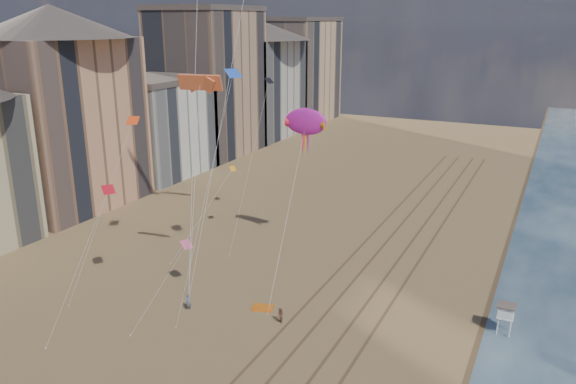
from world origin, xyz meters
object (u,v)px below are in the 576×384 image
Objects in this scene: kite_flyer_a at (189,302)px; lifeguard_stand at (506,311)px; show_kite at (306,122)px; grounded_kite at (263,308)px; kite_flyer_b at (280,316)px.

lifeguard_stand is at bearing -19.59° from kite_flyer_a.
kite_flyer_a is at bearing -162.20° from lifeguard_stand.
lifeguard_stand is 27.78m from show_kite.
lifeguard_stand reaches higher than grounded_kite.
grounded_kite is 20.70m from show_kite.
grounded_kite is at bearing -82.55° from show_kite.
lifeguard_stand is 1.75× the size of kite_flyer_b.
grounded_kite is 3.26m from kite_flyer_b.
lifeguard_stand is at bearing -1.89° from grounded_kite.
grounded_kite is 7.05m from kite_flyer_a.
lifeguard_stand reaches higher than kite_flyer_b.
show_kite reaches higher than kite_flyer_b.
show_kite reaches higher than kite_flyer_a.
lifeguard_stand is at bearing -19.24° from show_kite.
show_kite is at bearing 160.76° from lifeguard_stand.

